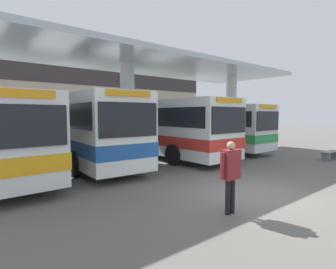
{
  "coord_description": "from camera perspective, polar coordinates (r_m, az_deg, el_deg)",
  "views": [
    {
      "loc": [
        -7.07,
        -4.62,
        2.49
      ],
      "look_at": [
        0.0,
        4.2,
        1.6
      ],
      "focal_mm": 28.0,
      "sensor_mm": 36.0,
      "label": 1
    }
  ],
  "objects": [
    {
      "name": "ground_plane",
      "position": [
        8.81,
        17.78,
        -12.14
      ],
      "size": [
        100.0,
        100.0,
        0.0
      ],
      "primitive_type": "plane",
      "color": "#605B56"
    },
    {
      "name": "townhouse_backdrop",
      "position": [
        28.48,
        -24.5,
        7.62
      ],
      "size": [
        40.0,
        0.58,
        7.28
      ],
      "color": "tan",
      "rests_on": "ground_plane"
    },
    {
      "name": "station_canopy",
      "position": [
        14.33,
        -8.88,
        13.5
      ],
      "size": [
        22.52,
        6.42,
        5.42
      ],
      "color": "silver",
      "rests_on": "ground_plane"
    },
    {
      "name": "transit_bus_center_bay",
      "position": [
        14.91,
        -19.43,
        1.83
      ],
      "size": [
        3.07,
        12.41,
        3.34
      ],
      "rotation": [
        0.0,
        0.0,
        3.1
      ],
      "color": "white",
      "rests_on": "ground_plane"
    },
    {
      "name": "transit_bus_right_bay",
      "position": [
        16.36,
        -3.93,
        2.1
      ],
      "size": [
        2.83,
        12.23,
        3.23
      ],
      "rotation": [
        0.0,
        0.0,
        3.15
      ],
      "color": "white",
      "rests_on": "ground_plane"
    },
    {
      "name": "transit_bus_far_right_bay",
      "position": [
        19.38,
        5.92,
        2.17
      ],
      "size": [
        2.75,
        11.62,
        3.04
      ],
      "rotation": [
        0.0,
        0.0,
        3.15
      ],
      "color": "silver",
      "rests_on": "ground_plane"
    },
    {
      "name": "waiting_bench_near_pillar",
      "position": [
        16.82,
        31.8,
        -3.53
      ],
      "size": [
        1.55,
        0.44,
        0.46
      ],
      "color": "slate",
      "rests_on": "ground_plane"
    },
    {
      "name": "pedestrian_waiting",
      "position": [
        6.71,
        13.46,
        -7.5
      ],
      "size": [
        0.67,
        0.29,
        1.82
      ],
      "rotation": [
        0.0,
        0.0,
        -0.06
      ],
      "color": "black",
      "rests_on": "ground_plane"
    },
    {
      "name": "parked_car_street",
      "position": [
        26.79,
        -14.83,
        1.27
      ],
      "size": [
        4.36,
        1.96,
        2.2
      ],
      "rotation": [
        0.0,
        0.0,
        0.0
      ],
      "color": "maroon",
      "rests_on": "ground_plane"
    }
  ]
}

